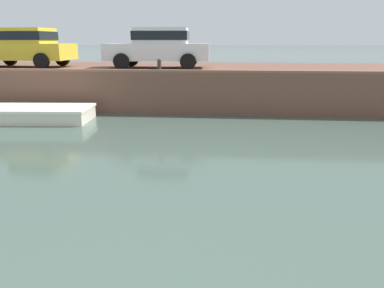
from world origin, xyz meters
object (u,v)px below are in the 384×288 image
(car_leftmost_yellow, at_px, (24,46))
(boat_moored_west_cream, at_px, (10,114))
(car_left_inner_white, at_px, (159,46))
(mooring_bollard_mid, at_px, (159,65))

(car_leftmost_yellow, bearing_deg, boat_moored_west_cream, -71.73)
(car_leftmost_yellow, height_order, car_left_inner_white, same)
(boat_moored_west_cream, relative_size, car_leftmost_yellow, 1.48)
(car_left_inner_white, bearing_deg, mooring_bollard_mid, -80.18)
(car_leftmost_yellow, bearing_deg, car_left_inner_white, 0.04)
(mooring_bollard_mid, bearing_deg, car_left_inner_white, 99.82)
(mooring_bollard_mid, bearing_deg, boat_moored_west_cream, -159.63)
(boat_moored_west_cream, distance_m, car_left_inner_white, 6.02)
(car_left_inner_white, height_order, mooring_bollard_mid, car_left_inner_white)
(boat_moored_west_cream, height_order, car_left_inner_white, car_left_inner_white)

